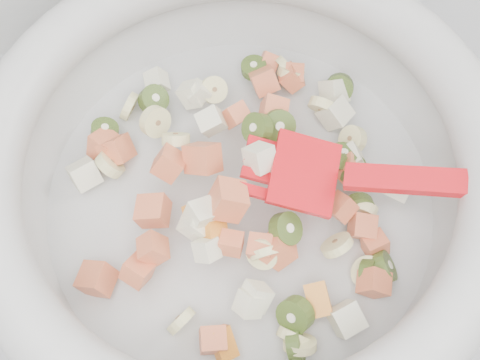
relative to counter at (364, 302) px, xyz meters
name	(u,v)px	position (x,y,z in m)	size (l,w,h in m)	color
counter	(364,302)	(0.00, 0.00, 0.00)	(2.00, 0.60, 0.90)	#949599
mixing_bowl	(241,172)	(-0.19, 0.04, 0.51)	(0.45, 0.41, 0.12)	silver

